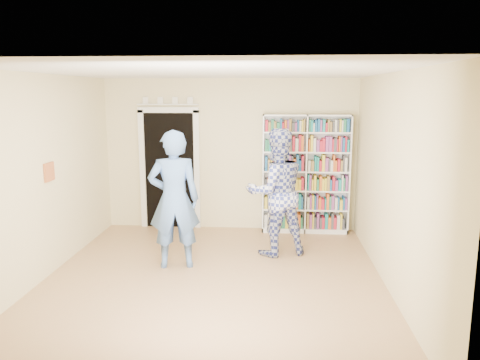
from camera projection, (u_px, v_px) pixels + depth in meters
The scene contains 11 objects.
floor at pixel (213, 281), 6.19m from camera, with size 5.00×5.00×0.00m, color #AA7B52.
ceiling at pixel (210, 72), 5.70m from camera, with size 5.00×5.00×0.00m, color white.
wall_back at pixel (230, 155), 8.40m from camera, with size 4.50×4.50×0.00m, color beige.
wall_left at pixel (41, 178), 6.11m from camera, with size 5.00×5.00×0.00m, color beige.
wall_right at pixel (392, 183), 5.78m from camera, with size 5.00×5.00×0.00m, color beige.
bookshelf at pixel (306, 174), 8.20m from camera, with size 1.52×0.28×2.08m.
doorway at pixel (170, 164), 8.48m from camera, with size 1.10×0.08×2.43m.
wall_art at pixel (49, 172), 6.29m from camera, with size 0.03×0.25×0.25m, color brown.
man_blue at pixel (174, 200), 6.54m from camera, with size 0.71×0.47×1.96m, color #5177B5.
man_plaid at pixel (276, 192), 7.07m from camera, with size 0.94×0.73×1.93m, color navy.
paper_sheet at pixel (283, 190), 6.87m from camera, with size 0.22×0.01×0.31m, color white.
Camera 1 is at (0.79, -5.80, 2.45)m, focal length 35.00 mm.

